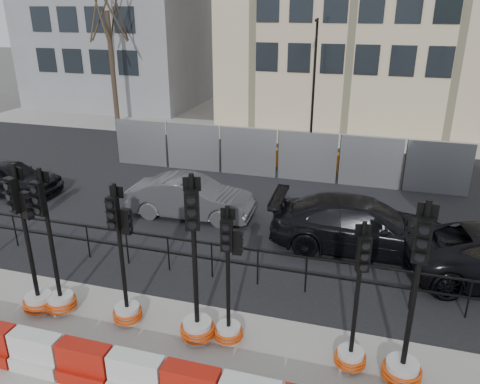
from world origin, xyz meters
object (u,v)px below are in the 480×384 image
(car_c, at_px, (362,225))
(car_a, at_px, (9,178))
(traffic_signal_h, at_px, (405,349))
(traffic_signal_d, at_px, (125,292))

(car_c, bearing_deg, car_a, 85.24)
(traffic_signal_h, xyz_separation_m, car_c, (-1.00, 5.08, -0.01))
(traffic_signal_d, xyz_separation_m, traffic_signal_h, (5.74, -0.18, -0.02))
(traffic_signal_d, relative_size, traffic_signal_h, 0.89)
(traffic_signal_d, distance_m, car_c, 6.82)
(traffic_signal_h, bearing_deg, car_a, 165.76)
(traffic_signal_d, xyz_separation_m, car_c, (4.74, 4.90, -0.03))
(car_a, xyz_separation_m, car_c, (12.66, -0.66, 0.09))
(traffic_signal_d, distance_m, car_a, 9.68)
(traffic_signal_d, bearing_deg, car_c, 48.31)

